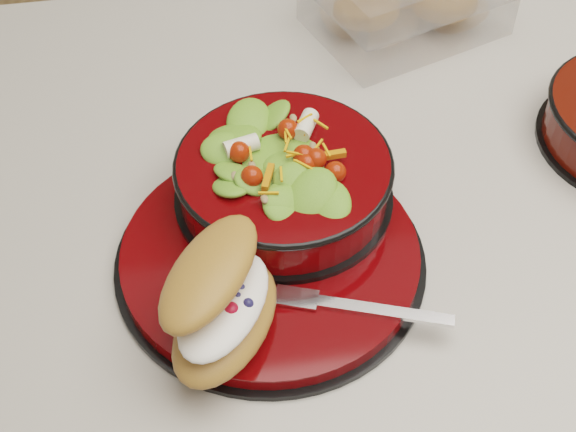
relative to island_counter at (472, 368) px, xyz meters
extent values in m
cube|color=white|center=(0.00, 0.00, -0.02)|extent=(1.16, 0.66, 0.86)
cube|color=#B1ACA2|center=(0.00, 0.00, 0.43)|extent=(1.24, 0.74, 0.04)
cylinder|color=black|center=(-0.31, -0.10, 0.45)|extent=(0.29, 0.29, 0.01)
cylinder|color=#540203|center=(-0.31, -0.10, 0.46)|extent=(0.28, 0.28, 0.01)
torus|color=black|center=(-0.30, -0.11, 0.46)|extent=(0.16, 0.16, 0.01)
cylinder|color=black|center=(-0.29, -0.04, 0.47)|extent=(0.21, 0.21, 0.01)
cylinder|color=#540203|center=(-0.29, -0.04, 0.49)|extent=(0.20, 0.20, 0.04)
torus|color=black|center=(-0.29, -0.04, 0.51)|extent=(0.21, 0.21, 0.01)
ellipsoid|color=#497821|center=(-0.29, -0.04, 0.51)|extent=(0.17, 0.17, 0.07)
sphere|color=#B51A07|center=(-0.25, -0.04, 0.54)|extent=(0.02, 0.02, 0.02)
sphere|color=#B51A07|center=(-0.26, -0.01, 0.54)|extent=(0.02, 0.02, 0.02)
sphere|color=#B51A07|center=(-0.30, 0.00, 0.54)|extent=(0.02, 0.02, 0.02)
sphere|color=#B51A07|center=(-0.33, -0.02, 0.54)|extent=(0.02, 0.02, 0.02)
sphere|color=#B51A07|center=(-0.33, -0.06, 0.54)|extent=(0.02, 0.02, 0.02)
sphere|color=#B51A07|center=(-0.30, -0.08, 0.54)|extent=(0.02, 0.02, 0.02)
sphere|color=#B51A07|center=(-0.26, -0.07, 0.54)|extent=(0.02, 0.02, 0.02)
cylinder|color=silver|center=(-0.26, -0.01, 0.54)|extent=(0.03, 0.04, 0.02)
cylinder|color=silver|center=(-0.32, -0.02, 0.54)|extent=(0.04, 0.03, 0.02)
cube|color=orange|center=(-0.31, -0.07, 0.55)|extent=(0.03, 0.03, 0.01)
cube|color=orange|center=(-0.25, -0.05, 0.55)|extent=(0.03, 0.02, 0.01)
ellipsoid|color=#B97438|center=(-0.36, -0.19, 0.48)|extent=(0.13, 0.15, 0.04)
ellipsoid|color=white|center=(-0.36, -0.19, 0.51)|extent=(0.11, 0.13, 0.02)
ellipsoid|color=#B97438|center=(-0.36, -0.17, 0.53)|extent=(0.12, 0.14, 0.03)
sphere|color=#B90D1E|center=(-0.38, -0.19, 0.51)|extent=(0.01, 0.01, 0.01)
sphere|color=#B90D1E|center=(-0.36, -0.20, 0.51)|extent=(0.01, 0.01, 0.01)
sphere|color=#191947|center=(-0.37, -0.18, 0.51)|extent=(0.01, 0.01, 0.01)
sphere|color=#191947|center=(-0.35, -0.19, 0.51)|extent=(0.01, 0.01, 0.01)
sphere|color=#191947|center=(-0.36, -0.19, 0.51)|extent=(0.01, 0.01, 0.01)
sphere|color=#191947|center=(-0.34, -0.19, 0.51)|extent=(0.01, 0.01, 0.01)
sphere|color=#191947|center=(-0.38, -0.20, 0.51)|extent=(0.01, 0.01, 0.01)
sphere|color=#191947|center=(-0.35, -0.18, 0.51)|extent=(0.01, 0.01, 0.01)
cube|color=silver|center=(-0.23, -0.19, 0.47)|extent=(0.12, 0.05, 0.00)
cube|color=silver|center=(-0.30, -0.16, 0.47)|extent=(0.04, 0.03, 0.00)
cube|color=white|center=(-0.09, 0.24, 0.47)|extent=(0.26, 0.22, 0.05)
ellipsoid|color=#B97438|center=(-0.14, 0.24, 0.47)|extent=(0.08, 0.07, 0.04)
ellipsoid|color=#B97438|center=(-0.04, 0.24, 0.47)|extent=(0.08, 0.07, 0.04)
camera|label=1|loc=(-0.37, -0.57, 1.03)|focal=50.00mm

